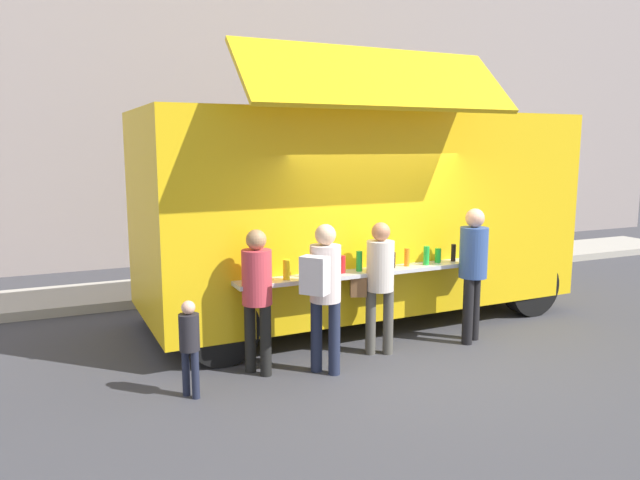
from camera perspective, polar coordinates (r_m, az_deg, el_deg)
ground_plane at (r=7.62m, az=7.49°, el=-11.06°), size 60.00×60.00×0.00m
curb_strip at (r=10.80m, az=-22.68°, el=-5.23°), size 28.00×1.60×0.15m
building_behind at (r=14.58m, az=-20.20°, el=16.27°), size 32.00×2.40×9.14m
food_truck_main at (r=8.96m, az=3.71°, el=3.02°), size 6.39×3.46×3.79m
trash_bin at (r=13.49m, az=15.71°, el=-0.20°), size 0.60×0.60×1.03m
customer_front_ordering at (r=7.44m, az=5.65°, el=-3.53°), size 0.54×0.38×1.68m
customer_mid_with_backpack at (r=6.74m, az=0.36°, el=-4.21°), size 0.55×0.52×1.74m
customer_rear_waiting at (r=6.80m, az=-6.04°, el=-4.66°), size 0.34×0.34×1.68m
customer_extra_browsing at (r=8.11m, az=14.43°, el=-2.16°), size 0.37×0.37×1.80m
child_near_queue at (r=6.39m, az=-12.38°, el=-9.32°), size 0.21×0.21×1.04m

